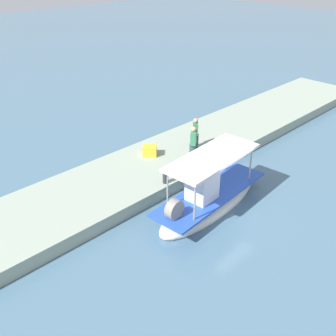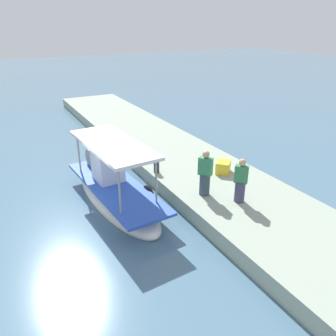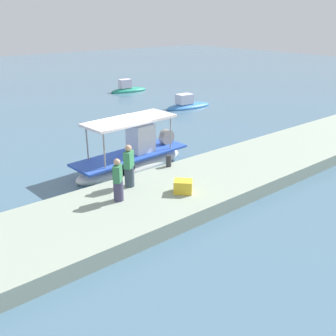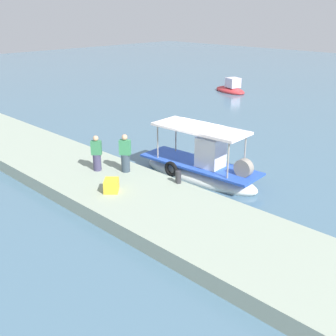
{
  "view_description": "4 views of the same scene",
  "coord_description": "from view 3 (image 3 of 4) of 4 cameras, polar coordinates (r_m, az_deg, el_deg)",
  "views": [
    {
      "loc": [
        11.98,
        8.78,
        9.92
      ],
      "look_at": [
        0.37,
        -2.98,
        0.74
      ],
      "focal_mm": 43.07,
      "sensor_mm": 36.0,
      "label": 1
    },
    {
      "loc": [
        -10.48,
        3.47,
        6.55
      ],
      "look_at": [
        0.03,
        -2.22,
        1.27
      ],
      "focal_mm": 35.83,
      "sensor_mm": 36.0,
      "label": 2
    },
    {
      "loc": [
        -9.22,
        -14.98,
        7.0
      ],
      "look_at": [
        0.65,
        -2.94,
        0.84
      ],
      "focal_mm": 41.5,
      "sensor_mm": 36.0,
      "label": 3
    },
    {
      "loc": [
        12.18,
        -14.09,
        7.5
      ],
      "look_at": [
        -0.01,
        -1.68,
        0.76
      ],
      "focal_mm": 44.4,
      "sensor_mm": 36.0,
      "label": 4
    }
  ],
  "objects": [
    {
      "name": "ground_plane",
      "position": [
        18.93,
        -7.17,
        -0.28
      ],
      "size": [
        120.0,
        120.0,
        0.0
      ],
      "primitive_type": "plane",
      "color": "slate"
    },
    {
      "name": "moored_boat_near",
      "position": [
        31.8,
        2.91,
        9.19
      ],
      "size": [
        4.26,
        1.89,
        1.37
      ],
      "color": "#367AC7",
      "rests_on": "ground_plane"
    },
    {
      "name": "mooring_bollard",
      "position": [
        17.53,
        0.1,
        1.07
      ],
      "size": [
        0.24,
        0.24,
        0.53
      ],
      "primitive_type": "cylinder",
      "color": "#2D2D33",
      "rests_on": "dock_quay"
    },
    {
      "name": "cargo_crate",
      "position": [
        14.97,
        2.23,
        -2.72
      ],
      "size": [
        0.88,
        0.89,
        0.5
      ],
      "primitive_type": "cube",
      "rotation": [
        0.0,
        0.0,
        2.35
      ],
      "color": "gold",
      "rests_on": "dock_quay"
    },
    {
      "name": "main_fishing_boat",
      "position": [
        18.93,
        -5.17,
        1.37
      ],
      "size": [
        6.27,
        2.21,
        2.83
      ],
      "color": "white",
      "rests_on": "ground_plane"
    },
    {
      "name": "moored_boat_far",
      "position": [
        38.84,
        -5.89,
        11.41
      ],
      "size": [
        3.85,
        1.72,
        1.46
      ],
      "color": "#238E73",
      "rests_on": "ground_plane"
    },
    {
      "name": "fisherman_near_bollard",
      "position": [
        14.26,
        -7.36,
        -2.02
      ],
      "size": [
        0.51,
        0.51,
        1.63
      ],
      "color": "#3E3B5B",
      "rests_on": "dock_quay"
    },
    {
      "name": "dock_quay",
      "position": [
        15.7,
        1.05,
        -3.69
      ],
      "size": [
        36.0,
        4.33,
        0.58
      ],
      "primitive_type": "cube",
      "color": "#96A491",
      "rests_on": "ground_plane"
    },
    {
      "name": "fisherman_by_crate",
      "position": [
        15.38,
        -5.74,
        0.03
      ],
      "size": [
        0.56,
        0.54,
        1.73
      ],
      "color": "#344451",
      "rests_on": "dock_quay"
    }
  ]
}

